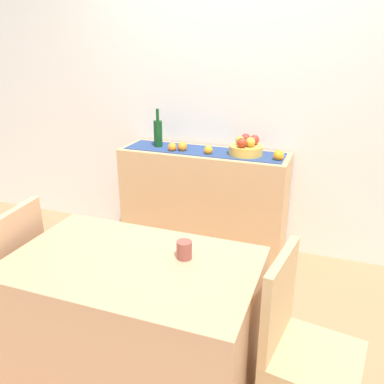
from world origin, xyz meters
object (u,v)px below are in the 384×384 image
at_px(wine_bottle, 158,133).
at_px(dining_table, 136,323).
at_px(chair_near_window, 7,303).
at_px(fruit_bowl, 246,150).
at_px(sideboard_console, 203,202).
at_px(coffee_cup, 184,250).

xyz_separation_m(wine_bottle, dining_table, (0.55, -1.51, -0.65)).
bearing_deg(dining_table, chair_near_window, 179.89).
bearing_deg(chair_near_window, dining_table, -0.11).
bearing_deg(fruit_bowl, sideboard_console, 180.00).
height_order(coffee_cup, chair_near_window, chair_near_window).
bearing_deg(sideboard_console, coffee_cup, -75.16).
relative_size(sideboard_console, coffee_cup, 15.25).
bearing_deg(sideboard_console, chair_near_window, -115.98).
distance_m(wine_bottle, dining_table, 1.73).
height_order(fruit_bowl, chair_near_window, fruit_bowl).
xyz_separation_m(fruit_bowl, dining_table, (-0.21, -1.51, -0.57)).
relative_size(wine_bottle, chair_near_window, 0.36).
relative_size(sideboard_console, chair_near_window, 1.54).
relative_size(sideboard_console, fruit_bowl, 5.22).
relative_size(coffee_cup, chair_near_window, 0.10).
bearing_deg(fruit_bowl, coffee_cup, -89.14).
relative_size(dining_table, coffee_cup, 13.43).
bearing_deg(dining_table, coffee_cup, 27.04).
height_order(sideboard_console, fruit_bowl, fruit_bowl).
bearing_deg(coffee_cup, wine_bottle, 119.09).
xyz_separation_m(sideboard_console, fruit_bowl, (0.35, 0.00, 0.49)).
height_order(sideboard_console, dining_table, sideboard_console).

